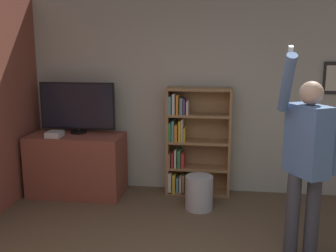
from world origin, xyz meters
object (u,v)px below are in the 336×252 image
object	(u,v)px
waste_bin	(199,193)
game_console	(55,134)
bookshelf	(192,143)
television	(77,107)
person	(307,156)

from	to	relation	value
waste_bin	game_console	bearing A→B (deg)	175.79
waste_bin	bookshelf	bearing A→B (deg)	104.27
television	game_console	size ratio (longest dim) A/B	4.92
game_console	bookshelf	xyz separation A→B (m)	(1.79, 0.41, -0.16)
person	waste_bin	size ratio (longest dim) A/B	4.75
television	bookshelf	xyz separation A→B (m)	(1.56, 0.13, -0.48)
waste_bin	television	bearing A→B (deg)	166.27
television	bookshelf	world-z (taller)	television
game_console	bookshelf	size ratio (longest dim) A/B	0.14
television	game_console	world-z (taller)	television
television	bookshelf	size ratio (longest dim) A/B	0.71
person	television	bearing A→B (deg)	-147.79
television	person	distance (m)	3.12
television	waste_bin	bearing A→B (deg)	-13.73
game_console	bookshelf	bearing A→B (deg)	12.78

